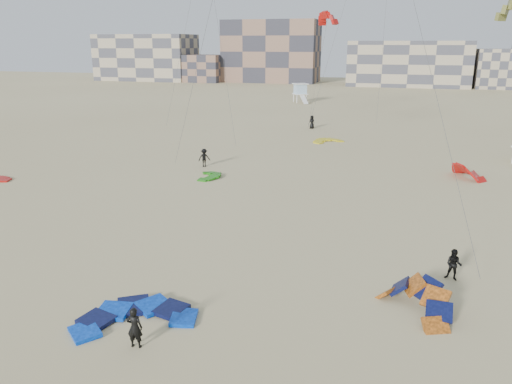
# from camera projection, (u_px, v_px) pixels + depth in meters

# --- Properties ---
(ground) EXTENTS (320.00, 320.00, 0.00)m
(ground) POSITION_uv_depth(u_px,v_px,m) (169.00, 312.00, 22.16)
(ground) COLOR #C7B885
(ground) RESTS_ON ground
(kite_ground_blue) EXTENTS (6.62, 6.69, 0.80)m
(kite_ground_blue) POSITION_uv_depth(u_px,v_px,m) (135.00, 320.00, 21.51)
(kite_ground_blue) COLOR #0B52F7
(kite_ground_blue) RESTS_ON ground
(kite_ground_orange) EXTENTS (5.26, 5.25, 3.68)m
(kite_ground_orange) POSITION_uv_depth(u_px,v_px,m) (415.00, 311.00, 22.28)
(kite_ground_orange) COLOR orange
(kite_ground_orange) RESTS_ON ground
(kite_ground_green) EXTENTS (3.60, 3.45, 0.80)m
(kite_ground_green) POSITION_uv_depth(u_px,v_px,m) (209.00, 177.00, 44.46)
(kite_ground_green) COLOR #298815
(kite_ground_green) RESTS_ON ground
(kite_ground_red_far) EXTENTS (5.04, 5.01, 3.72)m
(kite_ground_red_far) POSITION_uv_depth(u_px,v_px,m) (467.00, 178.00, 44.29)
(kite_ground_red_far) COLOR #B11317
(kite_ground_red_far) RESTS_ON ground
(kite_ground_yellow) EXTENTS (5.01, 5.04, 0.78)m
(kite_ground_yellow) POSITION_uv_depth(u_px,v_px,m) (328.00, 142.00, 60.31)
(kite_ground_yellow) COLOR yellow
(kite_ground_yellow) RESTS_ON ground
(kitesurfer_main) EXTENTS (0.67, 0.49, 1.71)m
(kitesurfer_main) POSITION_uv_depth(u_px,v_px,m) (135.00, 328.00, 19.40)
(kitesurfer_main) COLOR black
(kitesurfer_main) RESTS_ON ground
(kitesurfer_b) EXTENTS (0.93, 0.82, 1.63)m
(kitesurfer_b) POSITION_uv_depth(u_px,v_px,m) (454.00, 265.00, 24.99)
(kitesurfer_b) COLOR black
(kitesurfer_b) RESTS_ON ground
(kitesurfer_c) EXTENTS (1.30, 1.19, 1.76)m
(kitesurfer_c) POSITION_uv_depth(u_px,v_px,m) (204.00, 158.00, 47.97)
(kitesurfer_c) COLOR black
(kitesurfer_c) RESTS_ON ground
(kitesurfer_e) EXTENTS (1.04, 0.86, 1.83)m
(kitesurfer_e) POSITION_uv_depth(u_px,v_px,m) (312.00, 122.00, 69.41)
(kitesurfer_e) COLOR black
(kitesurfer_e) RESTS_ON ground
(kite_fly_red) EXTENTS (5.40, 5.38, 15.38)m
(kite_fly_red) POSITION_uv_depth(u_px,v_px,m) (327.00, 20.00, 72.27)
(kite_fly_red) COLOR #B11317
(kite_fly_red) RESTS_ON ground
(lifeguard_tower_far) EXTENTS (3.64, 5.65, 3.76)m
(lifeguard_tower_far) POSITION_uv_depth(u_px,v_px,m) (300.00, 93.00, 99.44)
(lifeguard_tower_far) COLOR white
(lifeguard_tower_far) RESTS_ON ground
(condo_west_a) EXTENTS (30.00, 15.00, 14.00)m
(condo_west_a) POSITION_uv_depth(u_px,v_px,m) (147.00, 58.00, 158.44)
(condo_west_a) COLOR tan
(condo_west_a) RESTS_ON ground
(condo_west_b) EXTENTS (28.00, 14.00, 18.00)m
(condo_west_b) POSITION_uv_depth(u_px,v_px,m) (272.00, 51.00, 150.85)
(condo_west_b) COLOR #846250
(condo_west_b) RESTS_ON ground
(condo_mid) EXTENTS (32.00, 16.00, 12.00)m
(condo_mid) POSITION_uv_depth(u_px,v_px,m) (408.00, 64.00, 137.34)
(condo_mid) COLOR tan
(condo_mid) RESTS_ON ground
(condo_fill_left) EXTENTS (12.00, 10.00, 8.00)m
(condo_fill_left) POSITION_uv_depth(u_px,v_px,m) (203.00, 68.00, 152.12)
(condo_fill_left) COLOR #846250
(condo_fill_left) RESTS_ON ground
(condo_fill_right) EXTENTS (10.00, 10.00, 10.00)m
(condo_fill_right) POSITION_uv_depth(u_px,v_px,m) (496.00, 69.00, 129.91)
(condo_fill_right) COLOR tan
(condo_fill_right) RESTS_ON ground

